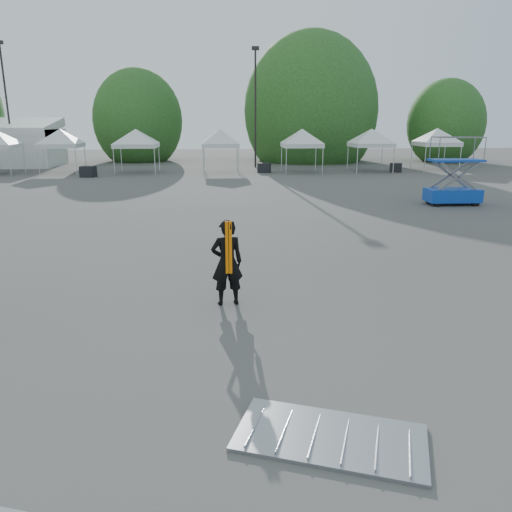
{
  "coord_description": "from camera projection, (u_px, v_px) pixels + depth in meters",
  "views": [
    {
      "loc": [
        -0.34,
        -11.68,
        4.03
      ],
      "look_at": [
        0.43,
        -1.77,
        1.3
      ],
      "focal_mm": 35.0,
      "sensor_mm": 36.0,
      "label": 1
    }
  ],
  "objects": [
    {
      "name": "tree_mid_e",
      "position": [
        311.0,
        111.0,
        49.21
      ],
      "size": [
        5.12,
        5.12,
        7.79
      ],
      "color": "#382314",
      "rests_on": "ground"
    },
    {
      "name": "tree_far_e",
      "position": [
        446.0,
        124.0,
        48.57
      ],
      "size": [
        3.84,
        3.84,
        5.84
      ],
      "color": "#382314",
      "rests_on": "ground"
    },
    {
      "name": "crate_mid",
      "position": [
        264.0,
        168.0,
        38.98
      ],
      "size": [
        1.12,
        0.97,
        0.75
      ],
      "primitive_type": "cube",
      "rotation": [
        0.0,
        0.0,
        -0.26
      ],
      "color": "black",
      "rests_on": "ground"
    },
    {
      "name": "tent_e",
      "position": [
        220.0,
        132.0,
        38.36
      ],
      "size": [
        4.03,
        4.03,
        3.88
      ],
      "color": "silver",
      "rests_on": "ground"
    },
    {
      "name": "tent_d",
      "position": [
        136.0,
        133.0,
        38.14
      ],
      "size": [
        4.54,
        4.54,
        3.88
      ],
      "color": "silver",
      "rests_on": "ground"
    },
    {
      "name": "man",
      "position": [
        227.0,
        262.0,
        11.02
      ],
      "size": [
        0.78,
        0.57,
        1.94
      ],
      "rotation": [
        0.0,
        0.0,
        3.31
      ],
      "color": "black",
      "rests_on": "ground"
    },
    {
      "name": "light_pole_east",
      "position": [
        255.0,
        101.0,
        41.85
      ],
      "size": [
        0.6,
        0.25,
        9.8
      ],
      "color": "black",
      "rests_on": "ground"
    },
    {
      "name": "ground",
      "position": [
        233.0,
        288.0,
        12.32
      ],
      "size": [
        120.0,
        120.0,
        0.0
      ],
      "primitive_type": "plane",
      "color": "#474442",
      "rests_on": "ground"
    },
    {
      "name": "tree_mid_w",
      "position": [
        138.0,
        120.0,
        49.14
      ],
      "size": [
        4.16,
        4.16,
        6.33
      ],
      "color": "#382314",
      "rests_on": "ground"
    },
    {
      "name": "scissor_lift",
      "position": [
        455.0,
        171.0,
        23.96
      ],
      "size": [
        2.53,
        1.3,
        3.24
      ],
      "rotation": [
        0.0,
        0.0,
        -0.02
      ],
      "color": "#0C1D9F",
      "rests_on": "ground"
    },
    {
      "name": "tent_c",
      "position": [
        60.0,
        133.0,
        38.15
      ],
      "size": [
        4.16,
        4.16,
        3.88
      ],
      "color": "silver",
      "rests_on": "ground"
    },
    {
      "name": "light_pole_west",
      "position": [
        6.0,
        98.0,
        42.14
      ],
      "size": [
        0.6,
        0.25,
        10.3
      ],
      "color": "black",
      "rests_on": "ground"
    },
    {
      "name": "barrier_mid",
      "position": [
        330.0,
        437.0,
        6.49
      ],
      "size": [
        2.71,
        1.99,
        0.08
      ],
      "rotation": [
        0.0,
        0.0,
        -0.36
      ],
      "color": "#9A9DA1",
      "rests_on": "ground"
    },
    {
      "name": "tent_h",
      "position": [
        437.0,
        132.0,
        40.53
      ],
      "size": [
        4.38,
        4.38,
        3.88
      ],
      "color": "silver",
      "rests_on": "ground"
    },
    {
      "name": "crate_east",
      "position": [
        396.0,
        168.0,
        39.34
      ],
      "size": [
        1.1,
        1.0,
        0.7
      ],
      "primitive_type": "cube",
      "rotation": [
        0.0,
        0.0,
        -0.42
      ],
      "color": "black",
      "rests_on": "ground"
    },
    {
      "name": "tent_g",
      "position": [
        372.0,
        132.0,
        39.13
      ],
      "size": [
        4.34,
        4.34,
        3.88
      ],
      "color": "silver",
      "rests_on": "ground"
    },
    {
      "name": "tent_f",
      "position": [
        302.0,
        132.0,
        38.48
      ],
      "size": [
        4.23,
        4.23,
        3.88
      ],
      "color": "silver",
      "rests_on": "ground"
    },
    {
      "name": "crate_west",
      "position": [
        88.0,
        172.0,
        35.94
      ],
      "size": [
        1.16,
        1.0,
        0.78
      ],
      "primitive_type": "cube",
      "rotation": [
        0.0,
        0.0,
        -0.25
      ],
      "color": "black",
      "rests_on": "ground"
    }
  ]
}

